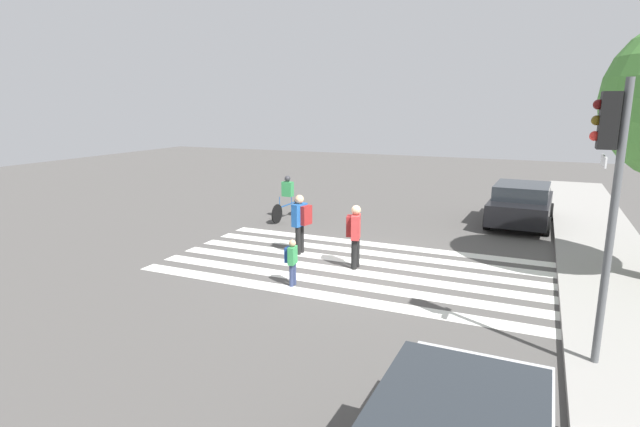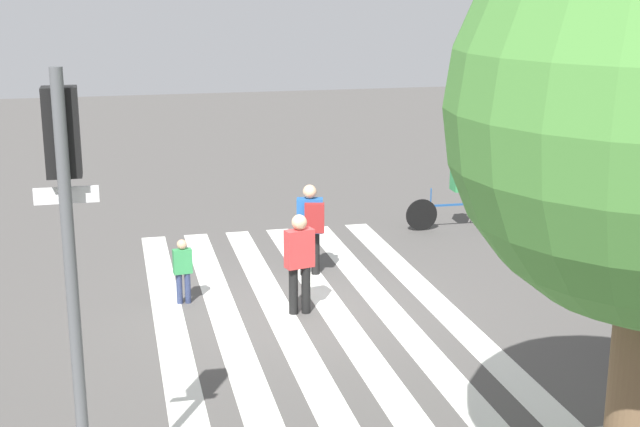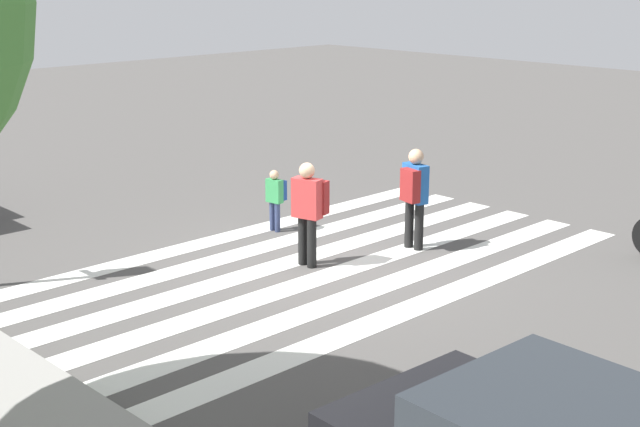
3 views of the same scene
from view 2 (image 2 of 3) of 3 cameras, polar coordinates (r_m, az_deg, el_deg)
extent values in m
plane|color=#4C4947|center=(15.01, -0.94, -6.19)|extent=(60.00, 60.00, 0.00)
cube|color=silver|center=(15.61, 7.21, -5.45)|extent=(0.50, 10.00, 0.01)
cube|color=silver|center=(15.33, 4.03, -5.74)|extent=(0.50, 10.00, 0.01)
cube|color=silver|center=(15.10, 0.74, -6.03)|extent=(0.50, 10.00, 0.01)
cube|color=silver|center=(14.92, -2.64, -6.31)|extent=(0.50, 10.00, 0.01)
cube|color=silver|center=(14.80, -6.10, -6.57)|extent=(0.50, 10.00, 0.01)
cube|color=silver|center=(14.73, -9.61, -6.80)|extent=(0.50, 10.00, 0.01)
cylinder|color=#515456|center=(8.82, -15.48, -6.05)|extent=(0.12, 0.12, 4.61)
cube|color=black|center=(8.60, -16.20, 5.02)|extent=(0.32, 0.26, 0.84)
cube|color=silver|center=(8.71, -15.92, 1.13)|extent=(0.60, 0.02, 0.16)
sphere|color=#590F0F|center=(8.72, -16.27, 6.69)|extent=(0.15, 0.15, 0.15)
sphere|color=#59470F|center=(8.75, -16.16, 5.19)|extent=(0.15, 0.15, 0.15)
sphere|color=red|center=(8.79, -16.05, 3.71)|extent=(0.15, 0.15, 0.15)
cylinder|color=brown|center=(8.71, 19.61, -12.64)|extent=(0.57, 0.57, 2.95)
cylinder|color=black|center=(14.75, -0.91, -4.90)|extent=(0.15, 0.15, 0.80)
cylinder|color=black|center=(14.71, -1.71, -4.97)|extent=(0.15, 0.15, 0.80)
cube|color=#B73333|center=(14.50, -1.33, -2.26)|extent=(0.51, 0.32, 0.64)
sphere|color=tan|center=(14.38, -1.34, -0.56)|extent=(0.25, 0.25, 0.25)
cube|color=maroon|center=(14.68, -1.30, -2.04)|extent=(0.38, 0.25, 0.53)
cylinder|color=navy|center=(15.40, -8.46, -4.73)|extent=(0.10, 0.10, 0.54)
cylinder|color=navy|center=(15.39, -8.99, -4.76)|extent=(0.10, 0.10, 0.54)
cube|color=#338C4C|center=(15.24, -8.80, -3.04)|extent=(0.33, 0.18, 0.43)
sphere|color=tan|center=(15.16, -8.84, -1.97)|extent=(0.17, 0.17, 0.17)
cube|color=navy|center=(15.36, -8.78, -2.90)|extent=(0.25, 0.14, 0.36)
cylinder|color=black|center=(16.65, -0.29, -2.55)|extent=(0.15, 0.15, 0.82)
cylinder|color=black|center=(16.61, -1.01, -2.60)|extent=(0.15, 0.15, 0.82)
cube|color=#1E5199|center=(16.43, -0.66, -0.13)|extent=(0.52, 0.33, 0.65)
sphere|color=tan|center=(16.32, -0.66, 1.41)|extent=(0.26, 0.26, 0.26)
cube|color=maroon|center=(16.26, -0.36, -0.28)|extent=(0.39, 0.25, 0.55)
cylinder|color=black|center=(19.71, 6.52, -0.09)|extent=(0.71, 0.06, 0.71)
cylinder|color=black|center=(20.25, 10.89, 0.14)|extent=(0.71, 0.06, 0.71)
cube|color=#1E4C8C|center=(19.91, 8.75, 0.57)|extent=(1.38, 0.08, 0.04)
cylinder|color=#1E4C8C|center=(19.97, 9.54, 1.05)|extent=(0.03, 0.03, 0.32)
cylinder|color=#1E4C8C|center=(19.67, 7.11, 1.05)|extent=(0.03, 0.03, 0.40)
cube|color=#338C4C|center=(19.78, 8.82, 2.24)|extent=(0.25, 0.41, 0.55)
sphere|color=#333338|center=(19.70, 8.87, 3.36)|extent=(0.22, 0.22, 0.22)
camera|label=1|loc=(13.06, -56.97, 3.04)|focal=28.00mm
camera|label=3|loc=(13.44, 58.41, 4.69)|focal=50.00mm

